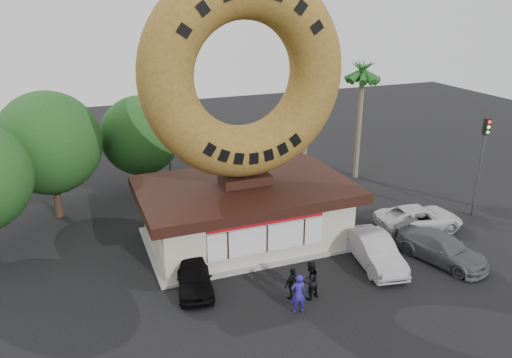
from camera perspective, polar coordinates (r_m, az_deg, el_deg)
The scene contains 16 objects.
ground at distance 22.91m, azimuth 4.08°, elevation -13.41°, with size 90.00×90.00×0.00m, color black.
donut_shop at distance 26.90m, azimuth -1.22°, elevation -3.64°, with size 11.20×7.20×3.80m.
giant_donut at distance 24.85m, azimuth -1.36°, elevation 11.83°, with size 10.44×10.44×2.66m, color olive.
tree_west at distance 31.22m, azimuth -22.59°, elevation 3.82°, with size 6.00×6.00×7.65m.
tree_mid at distance 33.57m, azimuth -13.05°, elevation 4.85°, with size 5.20×5.20×6.63m.
palm_near at distance 35.18m, azimuth 5.92°, elevation 13.28°, with size 2.60×2.60×9.75m.
palm_far at distance 35.75m, azimuth 12.09°, elevation 11.55°, with size 2.60×2.60×8.75m.
street_lamp at distance 34.74m, azimuth -9.86°, elevation 6.39°, with size 2.11×0.20×8.00m.
traffic_signal at distance 31.98m, azimuth 24.41°, elevation 2.47°, with size 0.30×0.38×6.07m.
person_left at distance 21.55m, azimuth 4.85°, elevation -12.93°, with size 0.66×0.44×1.82m, color navy.
person_center at distance 22.49m, azimuth 6.19°, elevation -11.44°, with size 0.88×0.69×1.81m, color black.
person_right at distance 22.44m, azimuth 4.22°, elevation -11.86°, with size 0.90×0.38×1.54m, color black.
car_black at distance 23.32m, azimuth -7.11°, elevation -10.94°, with size 1.56×3.88×1.32m, color black.
car_silver at distance 25.69m, azimuth 13.39°, elevation -7.96°, with size 1.62×4.64×1.53m, color #959499.
car_grey at distance 27.02m, azimuth 20.45°, elevation -7.44°, with size 1.95×4.79×1.39m, color #55575A.
car_white at distance 30.08m, azimuth 18.11°, elevation -4.25°, with size 2.29×4.96×1.38m, color silver.
Camera 1 is at (-8.32, -17.12, 12.75)m, focal length 35.00 mm.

